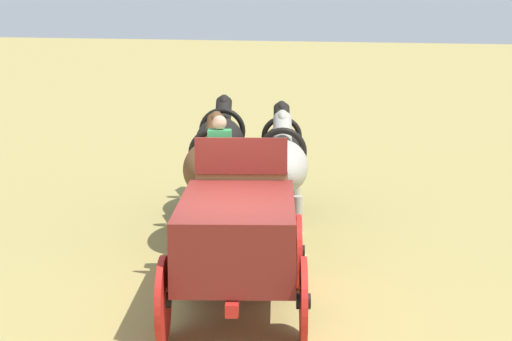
{
  "coord_description": "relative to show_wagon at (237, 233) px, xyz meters",
  "views": [
    {
      "loc": [
        -10.18,
        -4.8,
        4.09
      ],
      "look_at": [
        4.1,
        1.54,
        1.2
      ],
      "focal_mm": 59.62,
      "sensor_mm": 36.0,
      "label": 1
    }
  ],
  "objects": [
    {
      "name": "draft_horse_rear_near",
      "position": [
        3.07,
        1.97,
        0.24
      ],
      "size": [
        3.04,
        1.72,
        2.21
      ],
      "color": "brown",
      "rests_on": "ground"
    },
    {
      "name": "ground_plane",
      "position": [
        -0.14,
        -0.06,
        -1.1
      ],
      "size": [
        220.0,
        220.0,
        0.0
      ],
      "primitive_type": "plane",
      "color": "#9E8C4C"
    },
    {
      "name": "draft_horse_rear_off",
      "position": [
        3.57,
        0.78,
        0.27
      ],
      "size": [
        3.1,
        1.73,
        2.23
      ],
      "color": "#9E998E",
      "rests_on": "ground"
    },
    {
      "name": "draft_horse_lead_near",
      "position": [
        5.46,
        2.97,
        0.32
      ],
      "size": [
        2.99,
        1.72,
        2.29
      ],
      "color": "black",
      "rests_on": "ground"
    },
    {
      "name": "draft_horse_lead_off",
      "position": [
        5.98,
        1.78,
        0.2
      ],
      "size": [
        2.9,
        1.63,
        2.16
      ],
      "color": "black",
      "rests_on": "ground"
    },
    {
      "name": "show_wagon",
      "position": [
        0.0,
        0.0,
        0.0
      ],
      "size": [
        5.63,
        3.08,
        2.56
      ],
      "color": "maroon",
      "rests_on": "ground"
    }
  ]
}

